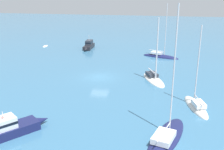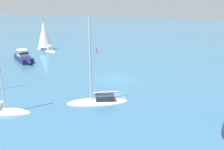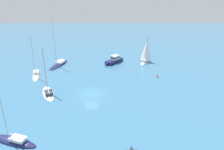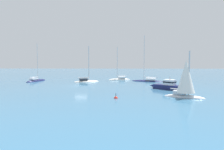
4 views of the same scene
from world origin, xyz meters
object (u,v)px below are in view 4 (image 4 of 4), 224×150
(sailboat, at_px, (36,81))
(ketch, at_px, (147,81))
(channel_buoy, at_px, (116,98))
(yacht, at_px, (120,79))
(yacht_2, at_px, (186,80))
(launch_1, at_px, (167,86))
(yacht_1, at_px, (86,81))

(sailboat, bearing_deg, ketch, -69.71)
(sailboat, bearing_deg, channel_buoy, -118.46)
(yacht, relative_size, channel_buoy, 9.23)
(yacht_2, bearing_deg, launch_1, 120.74)
(ketch, xyz_separation_m, channel_buoy, (7.87, 22.88, -0.15))
(launch_1, relative_size, channel_buoy, 5.66)
(launch_1, height_order, yacht_2, yacht_2)
(yacht_1, distance_m, launch_1, 20.86)
(channel_buoy, bearing_deg, yacht_2, -174.63)
(yacht, xyz_separation_m, sailboat, (21.20, 3.79, -0.03))
(yacht, relative_size, launch_1, 1.63)
(launch_1, relative_size, yacht_2, 0.80)
(yacht_1, height_order, launch_1, yacht_1)
(ketch, height_order, launch_1, ketch)
(yacht, relative_size, ketch, 0.79)
(yacht, height_order, launch_1, yacht)
(launch_1, bearing_deg, sailboat, 16.48)
(ketch, relative_size, channel_buoy, 11.63)
(ketch, distance_m, yacht_2, 22.16)
(yacht, distance_m, sailboat, 21.53)
(yacht_2, bearing_deg, yacht, 136.17)
(yacht, height_order, channel_buoy, yacht)
(sailboat, relative_size, yacht_2, 1.41)
(launch_1, distance_m, sailboat, 32.59)
(yacht, height_order, yacht_1, yacht)
(yacht, distance_m, launch_1, 19.09)
(yacht_1, relative_size, launch_1, 1.59)
(yacht, relative_size, yacht_2, 1.30)
(sailboat, bearing_deg, yacht, -60.48)
(yacht_1, bearing_deg, launch_1, -58.68)
(ketch, xyz_separation_m, sailboat, (28.18, 0.45, -0.04))
(yacht, bearing_deg, yacht_2, 96.38)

